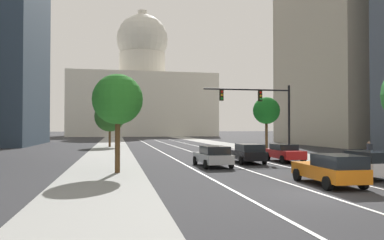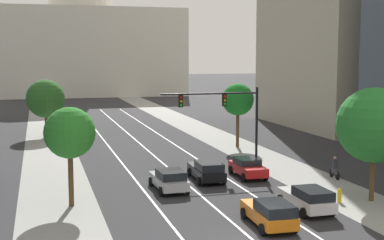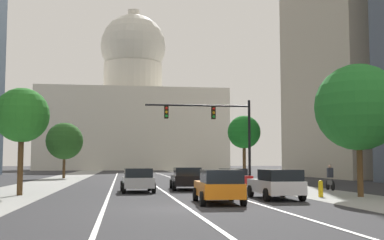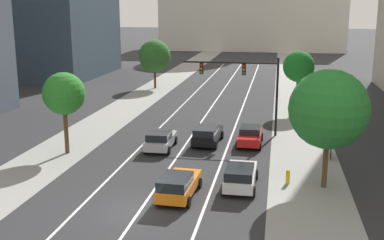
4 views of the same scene
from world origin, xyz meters
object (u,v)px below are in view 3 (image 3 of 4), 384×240
(street_tree_far_right, at_px, (244,132))
(street_tree_mid_right, at_px, (358,107))
(street_tree_mid_left, at_px, (64,141))
(capitol_building, at_px, (133,113))
(car_red, at_px, (234,178))
(traffic_signal_mast, at_px, (217,124))
(cyclist, at_px, (330,178))
(car_silver, at_px, (138,180))
(car_white, at_px, (276,184))
(car_orange, at_px, (219,186))
(fire_hydrant, at_px, (321,188))
(street_tree_near_left, at_px, (22,116))
(car_black, at_px, (186,178))

(street_tree_far_right, height_order, street_tree_mid_right, street_tree_mid_right)
(street_tree_mid_left, height_order, street_tree_mid_right, street_tree_mid_right)
(capitol_building, xyz_separation_m, car_red, (5.10, -94.77, -13.79))
(traffic_signal_mast, height_order, cyclist, traffic_signal_mast)
(traffic_signal_mast, relative_size, street_tree_mid_right, 1.12)
(car_silver, distance_m, traffic_signal_mast, 9.38)
(capitol_building, height_order, street_tree_mid_left, capitol_building)
(street_tree_mid_right, bearing_deg, car_white, -168.22)
(car_white, relative_size, car_silver, 1.02)
(car_orange, height_order, street_tree_mid_right, street_tree_mid_right)
(fire_hydrant, distance_m, street_tree_near_left, 17.33)
(car_black, distance_m, street_tree_near_left, 11.64)
(car_red, xyz_separation_m, car_orange, (-3.41, -12.01, 0.04))
(car_silver, bearing_deg, cyclist, -91.23)
(car_silver, bearing_deg, street_tree_far_right, -36.36)
(traffic_signal_mast, distance_m, street_tree_far_right, 11.13)
(traffic_signal_mast, distance_m, fire_hydrant, 12.94)
(street_tree_mid_left, bearing_deg, fire_hydrant, -63.15)
(capitol_building, relative_size, street_tree_mid_left, 7.04)
(fire_hydrant, bearing_deg, cyclist, 62.32)
(street_tree_mid_left, distance_m, street_tree_mid_right, 39.70)
(capitol_building, xyz_separation_m, street_tree_far_right, (9.20, -81.52, -9.73))
(car_silver, distance_m, fire_hydrant, 11.36)
(car_red, bearing_deg, fire_hydrant, -160.86)
(traffic_signal_mast, xyz_separation_m, street_tree_mid_right, (5.65, -11.87, 0.05))
(capitol_building, relative_size, car_white, 10.17)
(car_silver, distance_m, car_red, 7.27)
(car_orange, height_order, street_tree_near_left, street_tree_near_left)
(car_silver, height_order, car_red, car_silver)
(car_red, bearing_deg, street_tree_mid_right, -149.36)
(street_tree_near_left, bearing_deg, car_orange, -35.54)
(car_white, distance_m, street_tree_mid_left, 38.60)
(street_tree_far_right, distance_m, street_tree_mid_left, 22.45)
(street_tree_mid_left, xyz_separation_m, street_tree_mid_right, (19.58, -34.54, 0.52))
(car_white, xyz_separation_m, street_tree_far_right, (4.10, 23.03, 4.02))
(capitol_building, height_order, street_tree_mid_right, capitol_building)
(car_red, bearing_deg, cyclist, -111.45)
(car_black, relative_size, car_orange, 1.06)
(traffic_signal_mast, bearing_deg, street_tree_far_right, 65.17)
(car_red, relative_size, traffic_signal_mast, 0.52)
(street_tree_far_right, bearing_deg, traffic_signal_mast, -114.83)
(car_white, height_order, street_tree_near_left, street_tree_near_left)
(car_orange, distance_m, street_tree_mid_left, 39.58)
(car_orange, relative_size, street_tree_mid_left, 0.69)
(car_black, relative_size, street_tree_mid_left, 0.73)
(car_orange, bearing_deg, car_silver, 22.21)
(car_red, distance_m, street_tree_mid_left, 29.83)
(car_silver, height_order, street_tree_near_left, street_tree_near_left)
(street_tree_far_right, bearing_deg, car_silver, -124.53)
(car_white, relative_size, fire_hydrant, 5.00)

